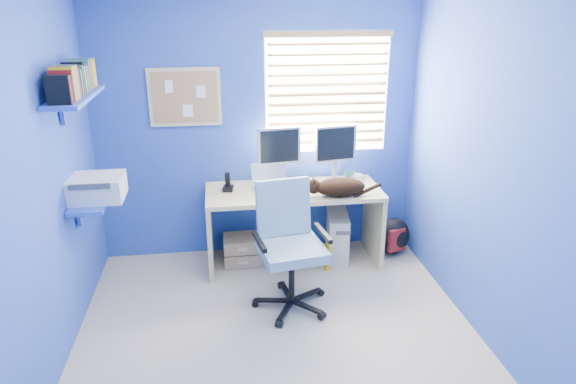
{
  "coord_description": "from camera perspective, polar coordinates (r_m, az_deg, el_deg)",
  "views": [
    {
      "loc": [
        -0.38,
        -3.09,
        2.38
      ],
      "look_at": [
        0.15,
        0.65,
        0.95
      ],
      "focal_mm": 32.0,
      "sensor_mm": 36.0,
      "label": 1
    }
  ],
  "objects": [
    {
      "name": "floor",
      "position": [
        3.91,
        -0.87,
        -16.69
      ],
      "size": [
        3.0,
        3.2,
        0.0
      ],
      "primitive_type": "cube",
      "color": "#C3B096",
      "rests_on": "ground"
    },
    {
      "name": "wall_back",
      "position": [
        4.83,
        -3.37,
        7.2
      ],
      "size": [
        3.0,
        0.01,
        2.5
      ],
      "primitive_type": "cube",
      "color": "#2753AB",
      "rests_on": "ground"
    },
    {
      "name": "wall_front",
      "position": [
        1.9,
        5.25,
        -15.67
      ],
      "size": [
        3.0,
        0.01,
        2.5
      ],
      "primitive_type": "cube",
      "color": "#2753AB",
      "rests_on": "ground"
    },
    {
      "name": "wall_left",
      "position": [
        3.47,
        -26.38,
        -0.47
      ],
      "size": [
        0.01,
        3.2,
        2.5
      ],
      "primitive_type": "cube",
      "color": "#2753AB",
      "rests_on": "ground"
    },
    {
      "name": "wall_right",
      "position": [
        3.79,
        22.18,
        1.82
      ],
      "size": [
        0.01,
        3.2,
        2.5
      ],
      "primitive_type": "cube",
      "color": "#2753AB",
      "rests_on": "ground"
    },
    {
      "name": "desk",
      "position": [
        4.83,
        0.6,
        -3.85
      ],
      "size": [
        1.59,
        0.65,
        0.74
      ],
      "primitive_type": "cube",
      "color": "#CFB77F",
      "rests_on": "floor"
    },
    {
      "name": "laptop",
      "position": [
        4.65,
        -1.67,
        1.52
      ],
      "size": [
        0.38,
        0.32,
        0.22
      ],
      "primitive_type": "cube",
      "rotation": [
        0.0,
        0.0,
        0.21
      ],
      "color": "silver",
      "rests_on": "desk"
    },
    {
      "name": "monitor_left",
      "position": [
        4.76,
        -1.0,
        4.04
      ],
      "size": [
        0.41,
        0.18,
        0.54
      ],
      "primitive_type": "cube",
      "rotation": [
        0.0,
        0.0,
        0.15
      ],
      "color": "silver",
      "rests_on": "desk"
    },
    {
      "name": "monitor_right",
      "position": [
        4.86,
        5.23,
        4.29
      ],
      "size": [
        0.41,
        0.18,
        0.54
      ],
      "primitive_type": "cube",
      "rotation": [
        0.0,
        0.0,
        0.16
      ],
      "color": "silver",
      "rests_on": "desk"
    },
    {
      "name": "phone",
      "position": [
        4.67,
        -6.7,
        1.15
      ],
      "size": [
        0.11,
        0.12,
        0.17
      ],
      "primitive_type": "cube",
      "rotation": [
        0.0,
        0.0,
        -0.17
      ],
      "color": "black",
      "rests_on": "desk"
    },
    {
      "name": "mug",
      "position": [
        4.93,
        6.82,
        1.79
      ],
      "size": [
        0.1,
        0.09,
        0.1
      ],
      "primitive_type": "imported",
      "color": "#377A6C",
      "rests_on": "desk"
    },
    {
      "name": "cd_spindle",
      "position": [
        4.92,
        7.65,
        1.53
      ],
      "size": [
        0.13,
        0.13,
        0.07
      ],
      "primitive_type": "cylinder",
      "color": "silver",
      "rests_on": "desk"
    },
    {
      "name": "cat",
      "position": [
        4.54,
        5.82,
        0.55
      ],
      "size": [
        0.46,
        0.26,
        0.16
      ],
      "primitive_type": "ellipsoid",
      "rotation": [
        0.0,
        0.0,
        -0.04
      ],
      "color": "black",
      "rests_on": "desk"
    },
    {
      "name": "tower_pc",
      "position": [
        5.01,
        5.51,
        -4.84
      ],
      "size": [
        0.25,
        0.46,
        0.45
      ],
      "primitive_type": "cube",
      "rotation": [
        0.0,
        0.0,
        -0.15
      ],
      "color": "beige",
      "rests_on": "floor"
    },
    {
      "name": "drawer_boxes",
      "position": [
        4.94,
        -5.09,
        -6.36
      ],
      "size": [
        0.35,
        0.28,
        0.27
      ],
      "primitive_type": "cube",
      "color": "tan",
      "rests_on": "floor"
    },
    {
      "name": "yellow_book",
      "position": [
        4.85,
        4.39,
        -7.07
      ],
      "size": [
        0.03,
        0.17,
        0.24
      ],
      "primitive_type": "cube",
      "color": "yellow",
      "rests_on": "floor"
    },
    {
      "name": "backpack",
      "position": [
        5.17,
        11.61,
        -4.8
      ],
      "size": [
        0.38,
        0.33,
        0.38
      ],
      "primitive_type": "ellipsoid",
      "rotation": [
        0.0,
        0.0,
        0.33
      ],
      "color": "black",
      "rests_on": "floor"
    },
    {
      "name": "office_chair",
      "position": [
        4.18,
        0.18,
        -7.8
      ],
      "size": [
        0.68,
        0.68,
        1.03
      ],
      "color": "black",
      "rests_on": "floor"
    },
    {
      "name": "window_blinds",
      "position": [
        4.84,
        4.42,
        10.81
      ],
      "size": [
        1.15,
        0.05,
        1.1
      ],
      "color": "white",
      "rests_on": "ground"
    },
    {
      "name": "corkboard",
      "position": [
        4.75,
        -11.4,
        10.28
      ],
      "size": [
        0.64,
        0.02,
        0.52
      ],
      "color": "#CFB77F",
      "rests_on": "ground"
    },
    {
      "name": "wall_shelves",
      "position": [
        4.07,
        -21.79,
        5.83
      ],
      "size": [
        0.42,
        0.9,
        1.05
      ],
      "color": "blue",
      "rests_on": "ground"
    }
  ]
}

